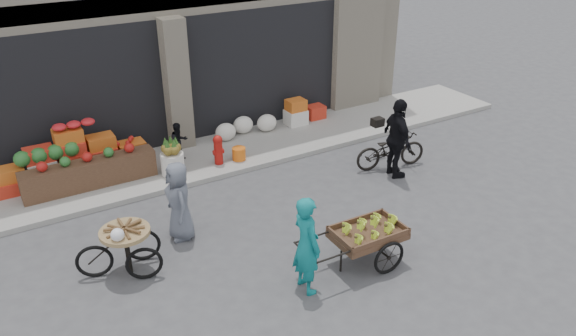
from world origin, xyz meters
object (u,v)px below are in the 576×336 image
tricycle_cart (126,244)px  cyclist (397,139)px  pineapple_bin (173,164)px  vendor_woman (307,245)px  fire_hydrant (218,149)px  vendor_grey (179,201)px  seated_person (179,142)px  bicycle (391,150)px  orange_bucket (239,154)px  banana_cart (366,232)px

tricycle_cart → cyclist: cyclist is taller
pineapple_bin → vendor_woman: size_ratio=0.30×
fire_hydrant → tricycle_cart: 4.11m
vendor_woman → fire_hydrant: bearing=-7.5°
pineapple_bin → vendor_woman: 4.86m
vendor_grey → seated_person: bearing=163.7°
fire_hydrant → seated_person: (-0.70, 0.65, 0.08)m
seated_person → bicycle: seated_person is taller
tricycle_cart → orange_bucket: bearing=54.2°
pineapple_bin → tricycle_cart: tricycle_cart is taller
orange_bucket → tricycle_cart: size_ratio=0.22×
pineapple_bin → banana_cart: banana_cart is taller
bicycle → cyclist: bearing=166.4°
seated_person → vendor_woman: bearing=-99.3°
pineapple_bin → cyclist: bearing=-29.5°
cyclist → tricycle_cart: bearing=106.8°
orange_bucket → bicycle: bicycle is taller
bicycle → pineapple_bin: bearing=78.6°
pineapple_bin → tricycle_cart: (-1.89, -2.88, 0.20)m
pineapple_bin → cyclist: (4.36, -2.47, 0.55)m
banana_cart → tricycle_cart: size_ratio=1.44×
seated_person → bicycle: (4.16, -2.67, -0.13)m
seated_person → cyclist: 5.02m
tricycle_cart → seated_person: bearing=72.3°
orange_bucket → cyclist: size_ratio=0.17×
seated_person → vendor_woman: size_ratio=0.54×
banana_cart → tricycle_cart: bearing=153.9°
tricycle_cart → bicycle: (6.45, 0.81, -0.11)m
seated_person → banana_cart: bearing=-86.2°
vendor_woman → cyclist: cyclist is taller
vendor_grey → bicycle: bearing=97.3°
orange_bucket → banana_cart: (0.12, -4.66, 0.36)m
tricycle_cart → fire_hydrant: bearing=59.1°
fire_hydrant → seated_person: seated_person is taller
banana_cart → vendor_woman: vendor_woman is taller
tricycle_cart → vendor_woman: bearing=-23.9°
pineapple_bin → orange_bucket: bearing=-3.6°
orange_bucket → seated_person: bearing=149.7°
pineapple_bin → vendor_grey: vendor_grey is taller
pineapple_bin → banana_cart: (1.72, -4.76, 0.26)m
cyclist → pineapple_bin: bearing=73.5°
seated_person → tricycle_cart: (-2.29, -3.48, -0.02)m
banana_cart → bicycle: bicycle is taller
vendor_woman → bicycle: vendor_woman is taller
banana_cart → tricycle_cart: 4.06m
pineapple_bin → bicycle: 5.01m
pineapple_bin → tricycle_cart: 3.45m
seated_person → vendor_woman: 5.42m
seated_person → banana_cart: size_ratio=0.44×
seated_person → cyclist: cyclist is taller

